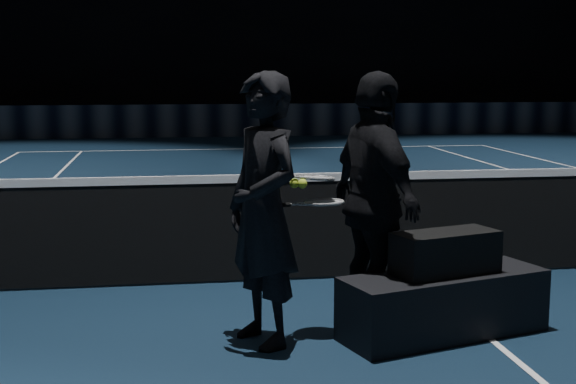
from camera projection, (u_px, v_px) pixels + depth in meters
name	position (u px, v px, depth m)	size (l,w,h in m)	color
floor	(413.00, 275.00, 7.27)	(36.00, 36.00, 0.00)	#0D1D31
court_lines	(413.00, 275.00, 7.27)	(10.98, 23.78, 0.01)	white
net_mesh	(414.00, 226.00, 7.20)	(12.80, 0.02, 0.86)	black
net_tape	(415.00, 175.00, 7.13)	(12.80, 0.03, 0.07)	white
sponsor_backdrop	(245.00, 120.00, 22.35)	(22.00, 0.15, 0.90)	black
player_bench	(444.00, 304.00, 5.59)	(1.48, 0.49, 0.44)	black
racket_bag	(445.00, 253.00, 5.54)	(0.74, 0.32, 0.30)	black
bag_signature	(454.00, 258.00, 5.38)	(0.35, 0.00, 0.10)	white
player_a	(263.00, 210.00, 5.34)	(0.67, 0.44, 1.84)	black
player_b	(375.00, 202.00, 5.67)	(1.08, 0.45, 1.84)	black
racket_lower	(324.00, 202.00, 5.51)	(0.68, 0.22, 0.03)	black
racket_upper	(315.00, 177.00, 5.50)	(0.68, 0.22, 0.03)	black
tennis_balls	(298.00, 181.00, 5.41)	(0.12, 0.10, 0.12)	#CEEF32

